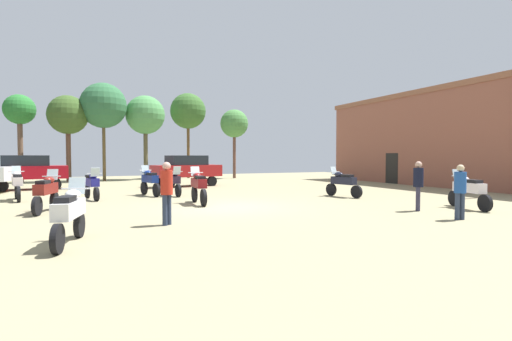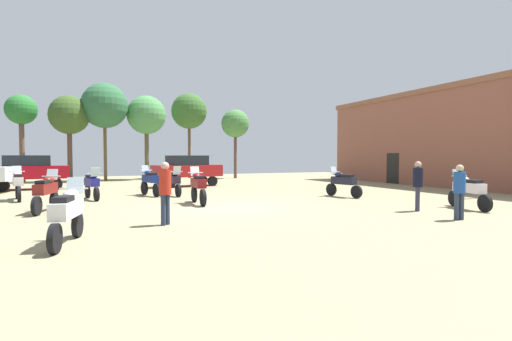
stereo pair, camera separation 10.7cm
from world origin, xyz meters
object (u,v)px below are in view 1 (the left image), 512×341
Objects in this scene: person_1 at (460,188)px; tree_1 at (234,124)px; motorcycle_9 at (343,182)px; motorcycle_8 at (70,212)px; motorcycle_6 at (17,184)px; tree_8 at (103,106)px; motorcycle_2 at (92,184)px; car_1 at (27,170)px; car_3 at (187,168)px; tree_3 at (20,112)px; motorcycle_1 at (468,190)px; tree_2 at (188,111)px; brick_building at (445,139)px; motorcycle_7 at (46,191)px; person_3 at (418,182)px; motorcycle_5 at (199,186)px; tree_7 at (145,116)px; motorcycle_3 at (150,181)px; motorcycle_4 at (173,181)px; person_2 at (167,188)px; tree_5 at (68,116)px.

person_1 is 0.27× the size of tree_1.
motorcycle_8 is at bearing -166.72° from motorcycle_9.
motorcycle_6 is at bearing -26.23° from person_1.
motorcycle_2 is at bearing -93.94° from tree_8.
car_1 is 9.20m from car_3.
person_1 is 29.39m from tree_3.
tree_2 is at bearing 116.12° from motorcycle_1.
brick_building is 16.95m from tree_1.
car_1 is at bearing 115.31° from motorcycle_7.
person_3 is (10.58, -8.46, 0.32)m from motorcycle_2.
tree_2 is at bearing 3.07° from tree_3.
motorcycle_5 is 1.31× the size of person_1.
tree_2 reaches higher than tree_7.
motorcycle_3 is at bearing -141.61° from car_1.
motorcycle_4 is at bearing -92.22° from tree_7.
tree_1 is (15.22, 6.24, 3.66)m from car_1.
tree_8 is (-9.62, 22.35, 4.91)m from person_3.
person_2 is 0.29× the size of tree_1.
motorcycle_5 is 0.28× the size of tree_8.
motorcycle_8 is 24.61m from tree_7.
motorcycle_2 is 1.00× the size of motorcycle_9.
person_2 is (-1.77, -7.99, 0.33)m from motorcycle_4.
tree_5 is (-9.62, -1.23, -0.91)m from tree_2.
motorcycle_8 is at bearing 8.15° from person_1.
motorcycle_7 is 12.48m from motorcycle_9.
tree_8 is (-21.78, 13.37, 2.76)m from brick_building.
motorcycle_9 is at bearing -42.23° from motorcycle_3.
person_3 is at bearing -46.44° from motorcycle_6.
motorcycle_2 is 18.25m from tree_1.
motorcycle_5 is at bearing 163.68° from motorcycle_1.
tree_7 is 3.38m from tree_8.
motorcycle_6 is 0.50× the size of car_1.
tree_3 reaches higher than person_2.
tree_8 is at bearing -169.46° from tree_7.
tree_8 is at bearing 101.11° from motorcycle_5.
brick_building reaches higher than motorcycle_7.
motorcycle_7 is 18.07m from tree_5.
tree_8 is (2.40, 17.47, 5.21)m from motorcycle_7.
motorcycle_9 is 20.78m from tree_8.
car_3 is at bearing -116.98° from motorcycle_4.
motorcycle_7 is at bearing 131.32° from car_3.
car_1 is (-16.19, 15.87, 0.46)m from motorcycle_1.
person_3 is (-12.16, -8.98, -2.15)m from brick_building.
motorcycle_7 is at bearing -116.80° from tree_2.
tree_2 is at bearing 78.91° from motorcycle_5.
motorcycle_1 is 1.23× the size of person_3.
motorcycle_2 is 17.98m from tree_2.
car_1 is at bearing 126.42° from motorcycle_5.
tree_2 is (11.49, 8.11, 4.81)m from car_1.
tree_5 is at bearing 72.14° from motorcycle_6.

